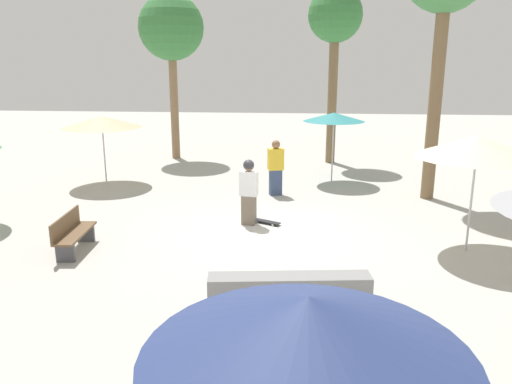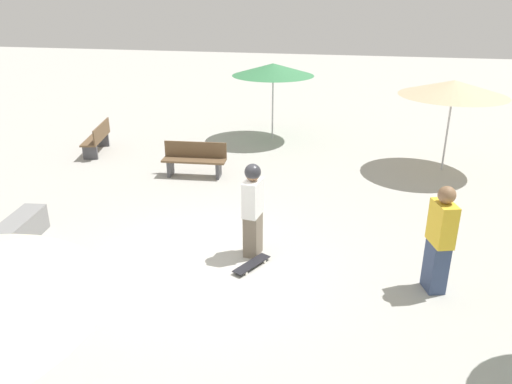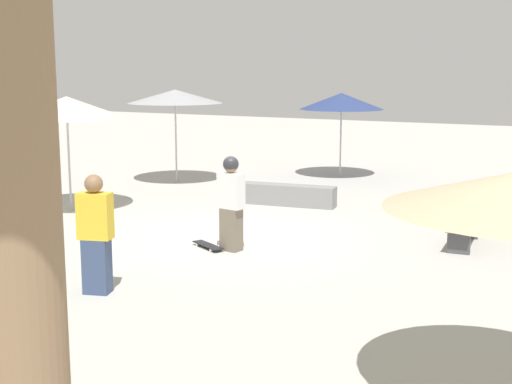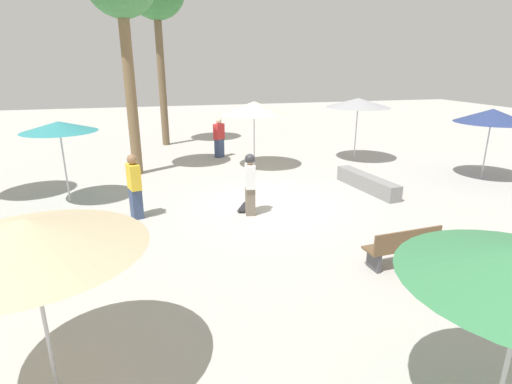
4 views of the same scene
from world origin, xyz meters
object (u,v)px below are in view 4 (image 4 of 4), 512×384
Objects in this scene: bystander_far at (219,138)px; shade_umbrella_grey at (358,103)px; bystander_watching at (135,187)px; shade_umbrella_cream at (254,108)px; shade_umbrella_teal at (59,127)px; skateboard at (244,207)px; bench_far at (403,247)px; shade_umbrella_navy at (492,116)px; skater_main at (250,182)px; concrete_ledge at (367,183)px; shade_umbrella_tan at (28,235)px.

shade_umbrella_grey is at bearing 119.56° from bystander_far.
shade_umbrella_cream is at bearing 118.48° from bystander_watching.
bystander_far is at bearing 131.64° from shade_umbrella_teal.
shade_umbrella_grey is 1.10× the size of shade_umbrella_teal.
bench_far is at bearing -122.69° from skateboard.
shade_umbrella_navy reaches higher than bystander_watching.
shade_umbrella_navy reaches higher than skater_main.
bystander_watching is (4.64, -8.97, -1.56)m from shade_umbrella_grey.
bench_far is 0.93× the size of bystander_far.
shade_umbrella_grey is at bearing 91.40° from shade_umbrella_cream.
skater_main is 9.29m from shade_umbrella_navy.
concrete_ledge is at bearing 82.44° from shade_umbrella_teal.
shade_umbrella_navy is at bearing 117.55° from shade_umbrella_tan.
bench_far is at bearing 59.85° from bystander_far.
concrete_ledge is at bearing 78.15° from bystander_watching.
skater_main is at bearing -15.86° from shade_umbrella_cream.
bystander_far reaches higher than concrete_ledge.
shade_umbrella_cream is (-2.65, 6.47, 0.09)m from shade_umbrella_teal.
bystander_far is (-5.83, -8.69, -1.38)m from shade_umbrella_navy.
shade_umbrella_grey reaches higher than bystander_watching.
shade_umbrella_cream is 1.50× the size of bystander_far.
shade_umbrella_grey reaches higher than bystander_far.
shade_umbrella_cream is (-10.45, 5.38, 0.21)m from shade_umbrella_tan.
concrete_ledge is (-1.17, 4.27, -0.68)m from skater_main.
skateboard is at bearing -84.07° from shade_umbrella_navy.
bystander_far is at bearing -154.58° from shade_umbrella_cream.
shade_umbrella_grey reaches higher than skateboard.
skater_main is 0.98× the size of bystander_far.
shade_umbrella_navy is at bearing 85.93° from shade_umbrella_teal.
shade_umbrella_teal is 1.38× the size of bystander_watching.
concrete_ledge is 1.16× the size of shade_umbrella_navy.
shade_umbrella_cream is (-8.75, -0.85, 1.94)m from bench_far.
skater_main is at bearing -74.64° from concrete_ledge.
shade_umbrella_teal is at bearing -75.87° from shade_umbrella_grey.
shade_umbrella_tan is 14.70m from shade_umbrella_navy.
bystander_far is (-6.71, 3.43, -0.00)m from bystander_watching.
shade_umbrella_navy is 1.42× the size of bystander_watching.
shade_umbrella_teal is (-6.10, -7.32, 1.85)m from bench_far.
shade_umbrella_tan is (5.40, -3.95, 1.23)m from skater_main.
shade_umbrella_tan is (1.71, -6.23, 1.72)m from bench_far.
bench_far is 0.61× the size of shade_umbrella_tan.
skateboard is at bearing -18.16° from shade_umbrella_cream.
bench_far is 11.10m from bystander_far.
shade_umbrella_cream is at bearing -7.69° from skater_main.
skater_main is 4.37m from bench_far.
shade_umbrella_cream is (-3.88, -2.83, 2.12)m from concrete_ledge.
shade_umbrella_tan is 1.52× the size of bystander_watching.
shade_umbrella_navy reaches higher than shade_umbrella_tan.
bystander_far is at bearing 5.00° from skater_main.
skater_main is 0.64× the size of shade_umbrella_grey.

